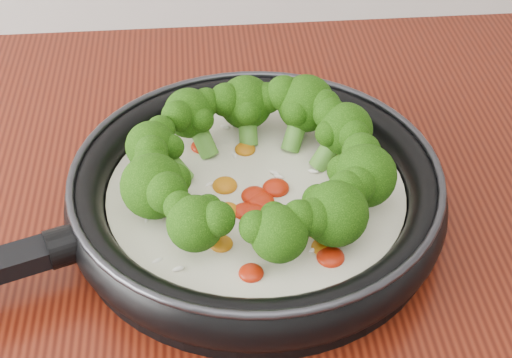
{
  "coord_description": "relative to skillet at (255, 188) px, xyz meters",
  "views": [
    {
      "loc": [
        -0.18,
        0.55,
        1.41
      ],
      "look_at": [
        -0.13,
        1.1,
        0.95
      ],
      "focal_mm": 53.5,
      "sensor_mm": 36.0,
      "label": 1
    }
  ],
  "objects": [
    {
      "name": "skillet",
      "position": [
        0.0,
        0.0,
        0.0
      ],
      "size": [
        0.6,
        0.46,
        0.11
      ],
      "color": "black",
      "rests_on": "counter"
    }
  ]
}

